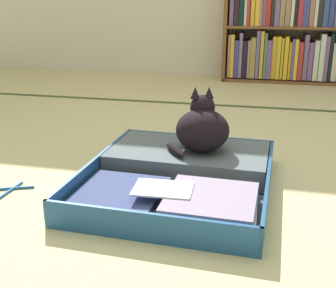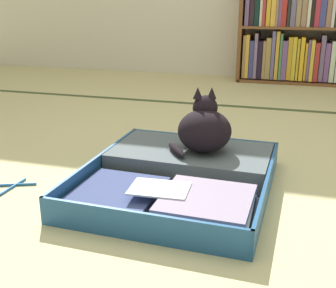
# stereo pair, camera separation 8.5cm
# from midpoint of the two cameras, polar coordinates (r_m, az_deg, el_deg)

# --- Properties ---
(ground_plane) EXTENTS (10.00, 10.00, 0.00)m
(ground_plane) POSITION_cam_midpoint_polar(r_m,az_deg,el_deg) (1.72, 5.09, -5.02)
(ground_plane) COLOR #CDBE85
(tatami_border) EXTENTS (4.80, 0.05, 0.00)m
(tatami_border) POSITION_cam_midpoint_polar(r_m,az_deg,el_deg) (2.91, 10.01, 4.87)
(tatami_border) COLOR #3F4B26
(tatami_border) RESTS_ON ground_plane
(bookshelf) EXTENTS (1.36, 0.27, 0.90)m
(bookshelf) POSITION_cam_midpoint_polar(r_m,az_deg,el_deg) (3.81, 20.40, 13.73)
(bookshelf) COLOR brown
(bookshelf) RESTS_ON ground_plane
(open_suitcase) EXTENTS (0.69, 0.80, 0.10)m
(open_suitcase) POSITION_cam_midpoint_polar(r_m,az_deg,el_deg) (1.67, 3.41, -4.07)
(open_suitcase) COLOR #205085
(open_suitcase) RESTS_ON ground_plane
(black_cat) EXTENTS (0.29, 0.27, 0.25)m
(black_cat) POSITION_cam_midpoint_polar(r_m,az_deg,el_deg) (1.75, 6.12, 1.98)
(black_cat) COLOR black
(black_cat) RESTS_ON open_suitcase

